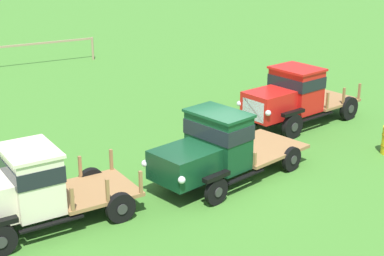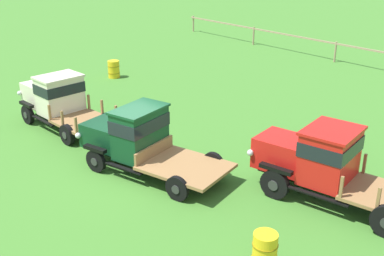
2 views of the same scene
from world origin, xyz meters
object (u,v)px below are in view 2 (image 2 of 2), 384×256
Objects in this scene: oil_drum_beside_row at (265,251)px; oil_drum_near_fence at (114,69)px; vintage_truck_foreground_near at (57,98)px; vintage_truck_midrow_center at (321,160)px; vintage_truck_second_in_line at (137,138)px.

oil_drum_near_fence reaches higher than oil_drum_beside_row.
vintage_truck_foreground_near reaches higher than oil_drum_near_fence.
vintage_truck_foreground_near is at bearing -51.71° from oil_drum_near_fence.
vintage_truck_foreground_near is 5.31× the size of oil_drum_near_fence.
vintage_truck_foreground_near is at bearing -164.08° from vintage_truck_midrow_center.
vintage_truck_foreground_near reaches higher than oil_drum_beside_row.
vintage_truck_second_in_line reaches higher than oil_drum_near_fence.
vintage_truck_foreground_near is 5.51m from vintage_truck_second_in_line.
vintage_truck_foreground_near is 6.97m from oil_drum_near_fence.
vintage_truck_midrow_center is at bearing 30.23° from vintage_truck_second_in_line.
vintage_truck_second_in_line is at bearing 172.43° from oil_drum_beside_row.
vintage_truck_midrow_center is 5.78× the size of oil_drum_beside_row.
oil_drum_near_fence is (-16.06, 6.22, 0.00)m from oil_drum_beside_row.
vintage_truck_foreground_near is 11.04m from vintage_truck_midrow_center.
vintage_truck_midrow_center reaches higher than oil_drum_near_fence.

